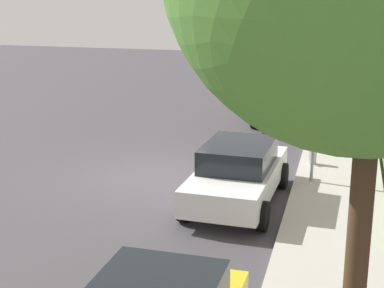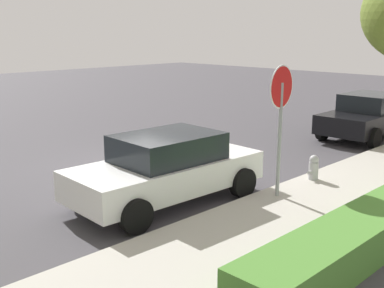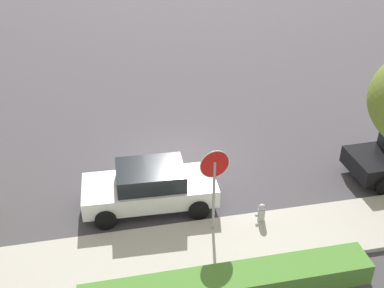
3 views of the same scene
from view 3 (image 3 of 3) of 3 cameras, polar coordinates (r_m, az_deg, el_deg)
The scene contains 6 objects.
ground_plane at distance 17.65m, azimuth -1.83°, elevation -1.68°, with size 60.00×60.00×0.00m, color #423F44.
sidewalk_curb at distance 13.90m, azimuth 1.72°, elevation -12.09°, with size 32.00×2.18×0.14m, color #B2ADA3.
stop_sign at distance 13.25m, azimuth 2.66°, elevation -3.94°, with size 0.86×0.10×2.83m.
parked_car_white at distance 15.02m, azimuth -5.01°, elevation -5.03°, with size 4.18×2.06×1.44m.
fire_hydrant at distance 14.67m, azimuth 8.21°, elevation -8.20°, with size 0.30×0.22×0.72m.
front_yard_hedge at distance 12.64m, azimuth 4.37°, elevation -16.24°, with size 7.45×0.93×0.62m.
Camera 3 is at (2.44, 14.59, 9.64)m, focal length 45.00 mm.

